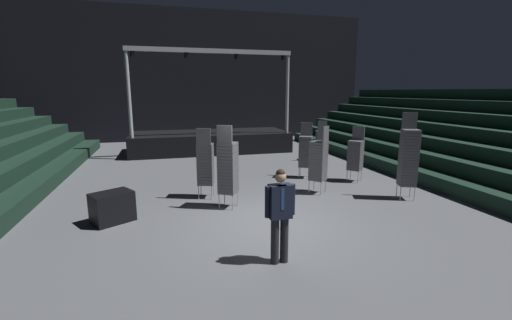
{
  "coord_description": "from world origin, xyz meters",
  "views": [
    {
      "loc": [
        -2.31,
        -7.17,
        3.05
      ],
      "look_at": [
        -0.16,
        0.71,
        1.4
      ],
      "focal_mm": 23.83,
      "sensor_mm": 36.0,
      "label": 1
    }
  ],
  "objects": [
    {
      "name": "chair_stack_mid_left",
      "position": [
        2.15,
        2.0,
        1.03
      ],
      "size": [
        0.62,
        0.62,
        2.05
      ],
      "rotation": [
        0.0,
        0.0,
        0.72
      ],
      "color": "#B2B5BA",
      "rests_on": "ground_plane"
    },
    {
      "name": "equipment_road_case",
      "position": [
        -3.58,
        1.1,
        0.36
      ],
      "size": [
        1.08,
        0.98,
        0.73
      ],
      "primitive_type": "cube",
      "rotation": [
        0.0,
        0.0,
        0.54
      ],
      "color": "black",
      "rests_on": "ground_plane"
    },
    {
      "name": "chair_stack_mid_right",
      "position": [
        2.52,
        3.84,
        0.98
      ],
      "size": [
        0.6,
        0.6,
        1.96
      ],
      "rotation": [
        0.0,
        0.0,
        2.64
      ],
      "color": "#B2B5BA",
      "rests_on": "ground_plane"
    },
    {
      "name": "chair_stack_rear_right",
      "position": [
        3.97,
        2.93,
        0.94
      ],
      "size": [
        0.62,
        0.62,
        1.88
      ],
      "rotation": [
        0.0,
        0.0,
        2.29
      ],
      "color": "#B2B5BA",
      "rests_on": "ground_plane"
    },
    {
      "name": "arena_end_wall",
      "position": [
        0.0,
        15.0,
        4.0
      ],
      "size": [
        22.0,
        0.3,
        8.0
      ],
      "primitive_type": "cube",
      "color": "black",
      "rests_on": "ground_plane"
    },
    {
      "name": "chair_stack_front_right",
      "position": [
        -1.2,
        2.43,
        1.03
      ],
      "size": [
        0.55,
        0.55,
        2.05
      ],
      "rotation": [
        0.0,
        0.0,
        5.99
      ],
      "color": "#B2B5BA",
      "rests_on": "ground_plane"
    },
    {
      "name": "stage_riser",
      "position": [
        0.0,
        10.3,
        0.57
      ],
      "size": [
        7.92,
        3.18,
        4.97
      ],
      "color": "black",
      "rests_on": "ground_plane"
    },
    {
      "name": "chair_stack_rear_left",
      "position": [
        4.34,
        0.79,
        1.24
      ],
      "size": [
        0.57,
        0.57,
        2.48
      ],
      "rotation": [
        0.0,
        0.0,
        2.75
      ],
      "color": "#B2B5BA",
      "rests_on": "ground_plane"
    },
    {
      "name": "chair_stack_mid_centre",
      "position": [
        4.45,
        6.56,
        0.9
      ],
      "size": [
        0.55,
        0.55,
        1.79
      ],
      "rotation": [
        0.0,
        0.0,
        5.99
      ],
      "color": "#B2B5BA",
      "rests_on": "ground_plane"
    },
    {
      "name": "man_with_tie",
      "position": [
        -0.41,
        -1.8,
        0.99
      ],
      "size": [
        0.57,
        0.25,
        1.74
      ],
      "rotation": [
        0.0,
        0.0,
        3.19
      ],
      "color": "black",
      "rests_on": "ground_plane"
    },
    {
      "name": "chair_stack_front_left",
      "position": [
        -0.74,
        1.4,
        1.11
      ],
      "size": [
        0.61,
        0.61,
        2.22
      ],
      "rotation": [
        0.0,
        0.0,
        5.72
      ],
      "color": "#B2B5BA",
      "rests_on": "ground_plane"
    },
    {
      "name": "ground_plane",
      "position": [
        0.0,
        0.0,
        -0.05
      ],
      "size": [
        22.0,
        30.0,
        0.1
      ],
      "primitive_type": "cube",
      "color": "#515459"
    }
  ]
}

